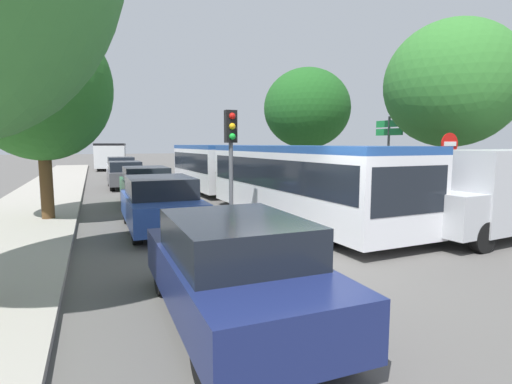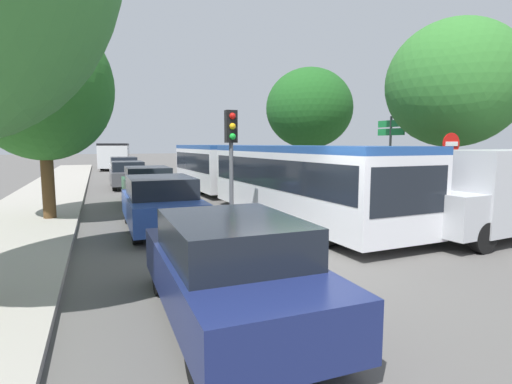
{
  "view_description": "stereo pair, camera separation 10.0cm",
  "coord_description": "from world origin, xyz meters",
  "px_view_note": "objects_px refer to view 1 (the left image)",
  "views": [
    {
      "loc": [
        -3.76,
        -6.61,
        2.47
      ],
      "look_at": [
        0.2,
        3.1,
        1.2
      ],
      "focal_mm": 28.0,
      "sensor_mm": 36.0,
      "label": 1
    },
    {
      "loc": [
        -3.66,
        -6.65,
        2.47
      ],
      "look_at": [
        0.2,
        3.1,
        1.2
      ],
      "focal_mm": 28.0,
      "sensor_mm": 36.0,
      "label": 2
    }
  ],
  "objects_px": {
    "queued_car_navy": "(234,268)",
    "tree_left_mid": "(39,90)",
    "queued_car_silver": "(121,168)",
    "queued_car_green": "(146,185)",
    "queued_car_graphite": "(125,174)",
    "white_van": "(497,190)",
    "tree_right_near": "(452,84)",
    "tree_right_mid": "(307,109)",
    "no_entry_sign": "(448,162)",
    "queued_car_blue": "(160,203)",
    "traffic_light": "(231,143)",
    "direction_sign_post": "(389,142)",
    "city_bus_rear": "(112,154)",
    "articulated_bus": "(254,171)"
  },
  "relations": [
    {
      "from": "queued_car_navy",
      "to": "tree_left_mid",
      "type": "xyz_separation_m",
      "value": [
        -3.18,
        8.81,
        3.33
      ]
    },
    {
      "from": "city_bus_rear",
      "to": "queued_car_graphite",
      "type": "bearing_deg",
      "value": -175.73
    },
    {
      "from": "queued_car_navy",
      "to": "no_entry_sign",
      "type": "relative_size",
      "value": 1.51
    },
    {
      "from": "traffic_light",
      "to": "city_bus_rear",
      "type": "bearing_deg",
      "value": -176.19
    },
    {
      "from": "white_van",
      "to": "queued_car_green",
      "type": "bearing_deg",
      "value": -56.75
    },
    {
      "from": "traffic_light",
      "to": "queued_car_navy",
      "type": "bearing_deg",
      "value": -17.66
    },
    {
      "from": "white_van",
      "to": "direction_sign_post",
      "type": "relative_size",
      "value": 1.44
    },
    {
      "from": "traffic_light",
      "to": "tree_right_mid",
      "type": "relative_size",
      "value": 0.5
    },
    {
      "from": "no_entry_sign",
      "to": "tree_right_near",
      "type": "height_order",
      "value": "tree_right_near"
    },
    {
      "from": "queued_car_green",
      "to": "tree_right_near",
      "type": "bearing_deg",
      "value": -119.47
    },
    {
      "from": "queued_car_silver",
      "to": "tree_left_mid",
      "type": "distance_m",
      "value": 16.93
    },
    {
      "from": "city_bus_rear",
      "to": "queued_car_graphite",
      "type": "relative_size",
      "value": 2.76
    },
    {
      "from": "no_entry_sign",
      "to": "tree_left_mid",
      "type": "height_order",
      "value": "tree_left_mid"
    },
    {
      "from": "articulated_bus",
      "to": "city_bus_rear",
      "type": "xyz_separation_m",
      "value": [
        -4.05,
        29.02,
        0.06
      ]
    },
    {
      "from": "queued_car_silver",
      "to": "tree_right_near",
      "type": "distance_m",
      "value": 22.05
    },
    {
      "from": "queued_car_green",
      "to": "tree_right_near",
      "type": "relative_size",
      "value": 0.63
    },
    {
      "from": "queued_car_navy",
      "to": "queued_car_silver",
      "type": "bearing_deg",
      "value": -0.1
    },
    {
      "from": "tree_left_mid",
      "to": "tree_right_near",
      "type": "distance_m",
      "value": 14.06
    },
    {
      "from": "queued_car_graphite",
      "to": "white_van",
      "type": "xyz_separation_m",
      "value": [
        8.27,
        -16.24,
        0.48
      ]
    },
    {
      "from": "white_van",
      "to": "queued_car_blue",
      "type": "bearing_deg",
      "value": -32.69
    },
    {
      "from": "tree_right_near",
      "to": "tree_right_mid",
      "type": "xyz_separation_m",
      "value": [
        -0.62,
        9.68,
        -0.11
      ]
    },
    {
      "from": "city_bus_rear",
      "to": "tree_right_mid",
      "type": "distance_m",
      "value": 24.99
    },
    {
      "from": "queued_car_green",
      "to": "tree_left_mid",
      "type": "height_order",
      "value": "tree_left_mid"
    },
    {
      "from": "articulated_bus",
      "to": "direction_sign_post",
      "type": "distance_m",
      "value": 5.81
    },
    {
      "from": "queued_car_green",
      "to": "queued_car_navy",
      "type": "bearing_deg",
      "value": 178.86
    },
    {
      "from": "no_entry_sign",
      "to": "queued_car_navy",
      "type": "bearing_deg",
      "value": -63.17
    },
    {
      "from": "queued_car_silver",
      "to": "queued_car_green",
      "type": "bearing_deg",
      "value": -179.14
    },
    {
      "from": "city_bus_rear",
      "to": "traffic_light",
      "type": "xyz_separation_m",
      "value": [
        1.8,
        -32.91,
        1.04
      ]
    },
    {
      "from": "city_bus_rear",
      "to": "tree_left_mid",
      "type": "relative_size",
      "value": 1.84
    },
    {
      "from": "tree_right_near",
      "to": "tree_right_mid",
      "type": "height_order",
      "value": "tree_right_near"
    },
    {
      "from": "articulated_bus",
      "to": "traffic_light",
      "type": "bearing_deg",
      "value": -32.67
    },
    {
      "from": "queued_car_silver",
      "to": "traffic_light",
      "type": "distance_m",
      "value": 19.64
    },
    {
      "from": "no_entry_sign",
      "to": "tree_right_mid",
      "type": "xyz_separation_m",
      "value": [
        1.15,
        11.32,
        2.65
      ]
    },
    {
      "from": "queued_car_blue",
      "to": "queued_car_graphite",
      "type": "xyz_separation_m",
      "value": [
        -0.09,
        12.08,
        -0.02
      ]
    },
    {
      "from": "no_entry_sign",
      "to": "city_bus_rear",
      "type": "bearing_deg",
      "value": -165.55
    },
    {
      "from": "direction_sign_post",
      "to": "city_bus_rear",
      "type": "bearing_deg",
      "value": -78.96
    },
    {
      "from": "queued_car_navy",
      "to": "queued_car_graphite",
      "type": "bearing_deg",
      "value": 0.43
    },
    {
      "from": "queued_car_silver",
      "to": "traffic_light",
      "type": "height_order",
      "value": "traffic_light"
    },
    {
      "from": "queued_car_navy",
      "to": "tree_right_near",
      "type": "xyz_separation_m",
      "value": [
        10.61,
        6.11,
        3.89
      ]
    },
    {
      "from": "queued_car_green",
      "to": "direction_sign_post",
      "type": "height_order",
      "value": "direction_sign_post"
    },
    {
      "from": "queued_car_navy",
      "to": "tree_left_mid",
      "type": "distance_m",
      "value": 9.94
    },
    {
      "from": "tree_right_near",
      "to": "tree_right_mid",
      "type": "distance_m",
      "value": 9.7
    },
    {
      "from": "articulated_bus",
      "to": "no_entry_sign",
      "type": "bearing_deg",
      "value": 40.52
    },
    {
      "from": "queued_car_blue",
      "to": "queued_car_graphite",
      "type": "relative_size",
      "value": 1.03
    },
    {
      "from": "queued_car_navy",
      "to": "tree_left_mid",
      "type": "bearing_deg",
      "value": 19.88
    },
    {
      "from": "white_van",
      "to": "tree_right_near",
      "type": "height_order",
      "value": "tree_right_near"
    },
    {
      "from": "queued_car_blue",
      "to": "tree_left_mid",
      "type": "height_order",
      "value": "tree_left_mid"
    },
    {
      "from": "queued_car_navy",
      "to": "queued_car_silver",
      "type": "xyz_separation_m",
      "value": [
        0.07,
        25.09,
        0.03
      ]
    },
    {
      "from": "city_bus_rear",
      "to": "queued_car_blue",
      "type": "height_order",
      "value": "city_bus_rear"
    },
    {
      "from": "tree_left_mid",
      "to": "tree_right_near",
      "type": "relative_size",
      "value": 0.93
    }
  ]
}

